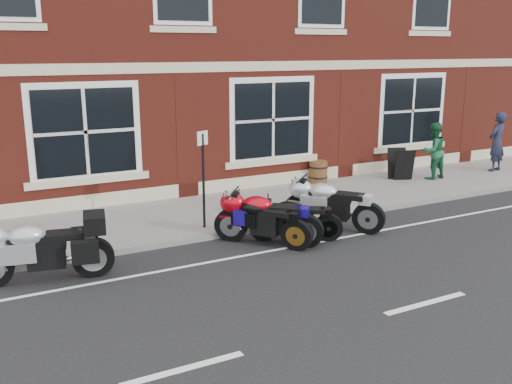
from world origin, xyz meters
TOP-DOWN VIEW (x-y plane):
  - ground at (0.00, 0.00)m, footprint 80.00×80.00m
  - sidewalk at (0.00, 3.00)m, footprint 30.00×3.00m
  - kerb at (0.00, 1.42)m, footprint 30.00×0.16m
  - moto_touring_silver at (-5.17, 0.71)m, footprint 2.31×0.70m
  - moto_sport_red at (-0.84, 0.63)m, footprint 1.77×1.59m
  - moto_sport_black at (-0.94, 0.63)m, footprint 1.34×1.77m
  - moto_sport_silver at (0.90, 0.84)m, footprint 1.50×1.91m
  - moto_naked_black at (-0.23, 0.53)m, footprint 1.72×1.04m
  - pedestrian_left at (8.68, 3.03)m, footprint 0.75×0.58m
  - pedestrian_right at (6.12, 3.13)m, footprint 0.82×0.65m
  - a_board_sign at (5.21, 3.46)m, footprint 0.65×0.54m
  - barrel_planter at (2.89, 4.30)m, footprint 0.55×0.55m
  - parking_sign at (-1.66, 1.87)m, footprint 0.28×0.13m

SIDE VIEW (x-z plane):
  - ground at x=0.00m, z-range 0.00..0.00m
  - sidewalk at x=0.00m, z-range 0.00..0.12m
  - kerb at x=0.00m, z-range 0.00..0.12m
  - barrel_planter at x=2.89m, z-range 0.12..0.74m
  - moto_naked_black at x=-0.23m, z-range 0.06..0.92m
  - moto_sport_black at x=-0.94m, z-range 0.07..1.01m
  - moto_sport_red at x=-0.84m, z-range 0.07..1.08m
  - a_board_sign at x=5.21m, z-range 0.12..1.04m
  - moto_sport_silver at x=0.90m, z-range 0.08..1.10m
  - moto_touring_silver at x=-5.17m, z-range -0.14..1.39m
  - pedestrian_right at x=6.12m, z-range 0.12..1.77m
  - pedestrian_left at x=8.68m, z-range 0.12..1.95m
  - parking_sign at x=-1.66m, z-range 0.28..2.36m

